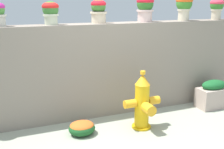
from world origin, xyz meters
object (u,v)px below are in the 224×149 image
Objects in this scene: potted_plant_4 at (145,6)px; planter_box at (213,94)px; potted_plant_3 at (99,10)px; potted_plant_6 at (217,6)px; potted_plant_2 at (50,11)px; fire_hydrant at (143,103)px; flower_bush_left at (82,127)px; potted_plant_5 at (184,4)px.

potted_plant_4 reaches higher than planter_box.
potted_plant_3 is 2.31m from potted_plant_6.
potted_plant_4 is (1.59, 0.03, 0.05)m from potted_plant_2.
fire_hydrant reaches higher than flower_bush_left.
fire_hydrant is at bearing -118.07° from potted_plant_4.
fire_hydrant reaches higher than planter_box.
potted_plant_5 is (1.59, -0.05, 0.07)m from potted_plant_3.
potted_plant_5 reaches higher than planter_box.
potted_plant_3 is at bearing 178.31° from potted_plant_6.
planter_box is (0.39, -0.51, -1.57)m from potted_plant_5.
potted_plant_6 reaches higher than fire_hydrant.
potted_plant_2 is 0.89× the size of flower_bush_left.
potted_plant_5 is 1.15× the size of flower_bush_left.
flower_bush_left is at bearing -176.62° from planter_box.
planter_box is at bearing -124.26° from potted_plant_6.
potted_plant_6 reaches higher than flower_bush_left.
potted_plant_5 is 1.70m from planter_box.
potted_plant_2 reaches higher than flower_bush_left.
potted_plant_4 is 1.12× the size of potted_plant_6.
fire_hydrant is 1.63m from planter_box.
potted_plant_5 is 2.80m from flower_bush_left.
potted_plant_3 is 0.96× the size of potted_plant_6.
potted_plant_6 reaches higher than potted_plant_2.
potted_plant_3 is at bearing 164.42° from planter_box.
potted_plant_3 is 1.86m from flower_bush_left.
flower_bush_left is at bearing -126.57° from potted_plant_3.
potted_plant_6 is 0.44× the size of fire_hydrant.
flower_bush_left is 2.51m from planter_box.
potted_plant_6 reaches higher than potted_plant_3.
potted_plant_5 is 2.02m from fire_hydrant.
potted_plant_4 is 0.49× the size of fire_hydrant.
potted_plant_5 is (2.36, -0.00, 0.08)m from potted_plant_2.
flower_bush_left is (0.25, -0.65, -1.63)m from potted_plant_2.
flower_bush_left is at bearing -162.82° from potted_plant_5.
potted_plant_6 is 1.64m from planter_box.
potted_plant_5 reaches higher than potted_plant_2.
flower_bush_left is at bearing -153.20° from potted_plant_4.
potted_plant_2 is 0.79× the size of potted_plant_4.
fire_hydrant is (1.16, -0.79, -1.33)m from potted_plant_2.
potted_plant_4 is (0.83, -0.02, 0.05)m from potted_plant_3.
potted_plant_5 is at bearing 127.43° from planter_box.
potted_plant_4 is 2.00m from planter_box.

